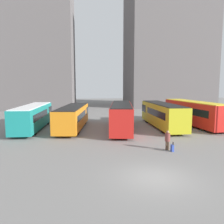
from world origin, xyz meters
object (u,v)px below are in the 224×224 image
Objects in this scene: bus_0 at (33,116)px; bus_1 at (73,116)px; bus_3 at (162,114)px; bus_4 at (193,112)px; suitcase at (172,148)px; traveler at (168,138)px; bus_2 at (121,115)px.

bus_0 is 1.00× the size of bus_1.
bus_3 is 4.72m from bus_4.
suitcase is at bearing -127.10° from bus_0.
traveler is at bearing 28.94° from suitcase.
bus_1 reaches higher than traveler.
traveler is at bearing 138.63° from bus_4.
bus_1 reaches higher than suitcase.
bus_0 reaches higher than traveler.
bus_1 is 13.44× the size of suitcase.
bus_3 reaches higher than traveler.
bus_0 is at bearing 89.13° from bus_3.
bus_4 is 7.29× the size of traveler.
suitcase is (-7.50, -11.23, -1.49)m from bus_4.
traveler is (-3.09, -10.07, -0.71)m from bus_3.
bus_1 is 13.24m from traveler.
bus_1 is 6.06m from bus_2.
bus_1 is at bearing 87.94° from bus_2.
bus_1 is at bearing -91.78° from bus_0.
bus_4 is at bearing -80.96° from bus_1.
bus_4 is (21.01, 0.22, 0.16)m from bus_0.
bus_3 is 10.98m from suitcase.
suitcase is at bearing -154.85° from bus_2.
bus_2 is 1.02× the size of bus_3.
bus_3 is at bearing -83.72° from bus_1.
bus_0 is 21.01m from bus_4.
bus_4 reaches higher than suitcase.
bus_1 is 16.15m from bus_4.
bus_4 is 14.77× the size of suitcase.
traveler is (13.25, -10.56, -0.63)m from bus_0.
traveler is (-7.76, -10.78, -0.80)m from bus_4.
suitcase is (8.65, -10.68, -1.26)m from bus_1.
bus_3 is at bearing -16.30° from suitcase.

